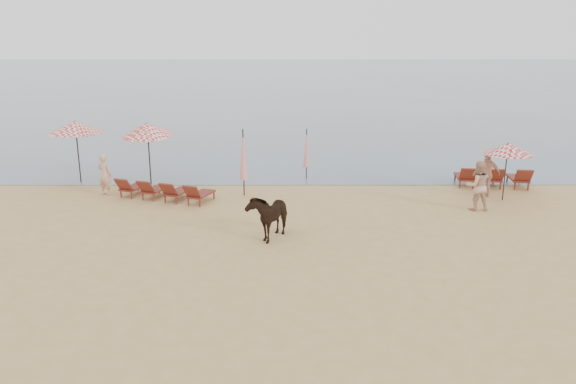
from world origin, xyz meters
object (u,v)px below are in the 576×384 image
Objects in this scene: umbrella_open_left_a at (76,127)px; beachgoer_right_b at (487,174)px; lounger_cluster_left at (164,190)px; umbrella_open_right at (508,149)px; cow at (269,214)px; umbrella_open_left_b at (147,129)px; beachgoer_right_a at (477,186)px; beachgoer_left at (105,174)px; umbrella_closed_left at (243,155)px; umbrella_closed_right at (307,148)px; lounger_cluster_right at (492,177)px.

umbrella_open_left_a is 1.46× the size of beachgoer_right_b.
umbrella_open_right is at bearing 20.08° from lounger_cluster_left.
umbrella_open_left_a is at bearing 167.64° from lounger_cluster_left.
umbrella_open_left_a reaches higher than umbrella_open_right.
umbrella_open_left_a is at bearing 164.71° from cow.
beachgoer_right_a is at bearing 5.06° from umbrella_open_left_b.
beachgoer_right_a is at bearing -164.02° from beachgoer_left.
umbrella_open_left_a is 7.38m from umbrella_closed_left.
umbrella_open_left_b is 1.22× the size of umbrella_open_right.
umbrella_open_left_a is at bearing -165.42° from umbrella_open_left_b.
umbrella_open_left_a is 1.19× the size of umbrella_open_right.
umbrella_closed_left reaches higher than lounger_cluster_left.
umbrella_closed_right reaches higher than beachgoer_right_b.
lounger_cluster_right is 1.80× the size of beachgoer_left.
lounger_cluster_right is 17.21m from umbrella_open_left_a.
beachgoer_right_a is (15.40, -3.94, -1.46)m from umbrella_open_left_a.
lounger_cluster_left is at bearing -171.47° from beachgoer_left.
umbrella_closed_right is at bearing 46.25° from umbrella_closed_left.
beachgoer_left is 0.92× the size of beachgoer_right_a.
umbrella_open_right is at bearing -4.05° from umbrella_closed_left.
umbrella_closed_left is (-9.77, 0.69, -0.38)m from umbrella_open_right.
umbrella_open_left_b is 13.47m from beachgoer_right_b.
beachgoer_right_a is at bearing -12.23° from umbrella_open_left_a.
umbrella_open_right is at bearing -7.12° from umbrella_open_left_a.
umbrella_closed_right reaches higher than cow.
umbrella_open_left_a is at bearing -175.56° from lounger_cluster_right.
umbrella_open_right reaches higher than cow.
lounger_cluster_left is at bearing -30.75° from umbrella_open_left_a.
umbrella_open_left_b is at bearing 135.00° from lounger_cluster_left.
umbrella_closed_left is 9.29m from beachgoer_right_b.
umbrella_open_left_b reaches higher than umbrella_open_right.
lounger_cluster_right is at bearing 70.99° from umbrella_open_right.
cow is (-1.39, -7.31, -0.63)m from umbrella_closed_right.
umbrella_closed_right is (-7.27, 3.30, -0.62)m from umbrella_open_right.
umbrella_open_left_b reaches higher than umbrella_closed_left.
umbrella_closed_right is 1.34× the size of beachgoer_left.
umbrella_open_left_a reaches higher than lounger_cluster_left.
umbrella_closed_left is at bearing 164.87° from umbrella_open_right.
beachgoer_right_a is (7.24, 2.80, 0.16)m from cow.
cow is 9.30m from beachgoer_right_b.
cow reaches higher than lounger_cluster_left.
beachgoer_right_a reaches higher than cow.
umbrella_open_left_a is 10.70m from cow.
lounger_cluster_right is 3.60m from beachgoer_right_a.
umbrella_closed_left is at bearing -4.41° from beachgoer_right_b.
lounger_cluster_left is at bearing 168.50° from umbrella_open_right.
lounger_cluster_left is at bearing -164.81° from lounger_cluster_right.
umbrella_open_left_b is 2.59m from beachgoer_left.
cow is 0.96× the size of beachgoer_right_a.
umbrella_open_left_a is at bearing -10.97° from beachgoer_right_b.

